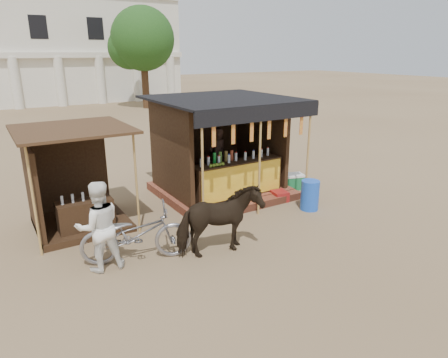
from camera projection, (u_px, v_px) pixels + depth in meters
The scene contains 11 objects.
ground at pixel (264, 248), 8.46m from camera, with size 120.00×120.00×0.00m, color #846B4C.
main_stall at pixel (221, 160), 11.36m from camera, with size 3.60×3.61×2.78m.
secondary_stall at pixel (70, 193), 9.22m from camera, with size 2.40×2.40×2.38m.
cow at pixel (219, 222), 7.99m from camera, with size 0.78×1.71×1.44m, color black.
motorbike at pixel (136, 234), 7.80m from camera, with size 0.75×2.15×1.13m, color gray.
bystander at pixel (99, 227), 7.40m from camera, with size 0.85×0.66×1.75m, color white.
blue_barrel at pixel (310, 195), 10.41m from camera, with size 0.47×0.47×0.79m, color blue.
red_crate at pixel (280, 196), 11.07m from camera, with size 0.40×0.42×0.28m, color maroon.
cooler at pixel (292, 181), 12.02m from camera, with size 0.74×0.60×0.46m.
background_building at pixel (6, 51), 30.45m from camera, with size 26.00×7.45×8.18m.
tree at pixel (140, 41), 27.86m from camera, with size 4.50×4.40×7.00m.
Camera 1 is at (-4.73, -6.01, 3.98)m, focal length 32.00 mm.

